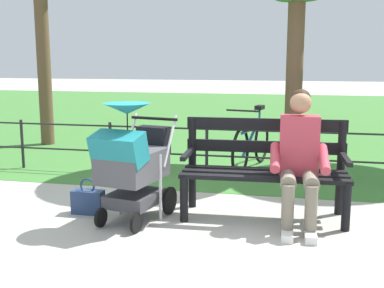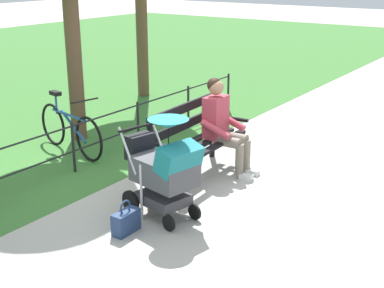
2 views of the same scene
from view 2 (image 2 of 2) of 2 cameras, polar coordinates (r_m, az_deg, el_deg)
The scene contains 7 objects.
ground_plane at distance 6.48m, azimuth -3.08°, elevation -5.80°, with size 60.00×60.00×0.00m, color #ADA89E.
park_bench at distance 6.98m, azimuth 0.30°, elevation 0.70°, with size 1.62×0.67×0.96m.
person_on_bench at distance 7.09m, azimuth 3.30°, elevation 2.22°, with size 0.55×0.74×1.28m.
stroller at distance 5.79m, azimuth -2.96°, elevation -2.48°, with size 0.66×0.96×1.15m.
handbag at distance 5.68m, azimuth -7.06°, elevation -8.19°, with size 0.32×0.14×0.37m.
park_fence at distance 7.47m, azimuth -11.01°, elevation 0.72°, with size 8.06×0.04×0.70m.
bicycle at distance 8.10m, azimuth -12.90°, elevation 1.56°, with size 0.50×1.63×0.89m.
Camera 2 is at (4.65, 3.63, 2.68)m, focal length 50.00 mm.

